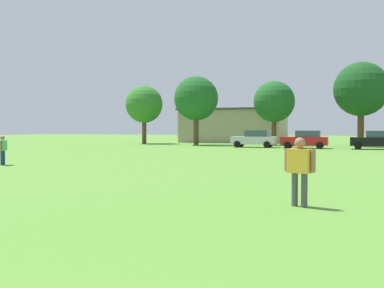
{
  "coord_description": "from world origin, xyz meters",
  "views": [
    {
      "loc": [
        3.59,
        -0.57,
        2.0
      ],
      "look_at": [
        0.26,
        9.01,
        1.62
      ],
      "focal_mm": 42.64,
      "sensor_mm": 36.0,
      "label": 1
    }
  ],
  "objects_px": {
    "adult_bystander": "(300,166)",
    "tree_right": "(274,102)",
    "parked_car_red_1": "(305,139)",
    "tree_far_right": "(361,89)",
    "parked_car_black_2": "(376,140)",
    "tree_far_left": "(144,104)",
    "tree_left": "(196,99)",
    "parked_car_silver_0": "(255,139)",
    "bystander_near_trees": "(3,148)"
  },
  "relations": [
    {
      "from": "adult_bystander",
      "to": "tree_far_left",
      "type": "xyz_separation_m",
      "value": [
        -22.52,
        38.77,
        3.72
      ]
    },
    {
      "from": "tree_left",
      "to": "tree_far_right",
      "type": "bearing_deg",
      "value": 7.97
    },
    {
      "from": "tree_right",
      "to": "tree_left",
      "type": "bearing_deg",
      "value": -162.11
    },
    {
      "from": "parked_car_black_2",
      "to": "tree_far_left",
      "type": "xyz_separation_m",
      "value": [
        -25.92,
        6.5,
        3.89
      ]
    },
    {
      "from": "bystander_near_trees",
      "to": "tree_far_left",
      "type": "bearing_deg",
      "value": 172.97
    },
    {
      "from": "tree_far_left",
      "to": "tree_far_right",
      "type": "height_order",
      "value": "tree_far_right"
    },
    {
      "from": "tree_left",
      "to": "bystander_near_trees",
      "type": "bearing_deg",
      "value": -91.96
    },
    {
      "from": "adult_bystander",
      "to": "parked_car_black_2",
      "type": "height_order",
      "value": "adult_bystander"
    },
    {
      "from": "adult_bystander",
      "to": "tree_far_left",
      "type": "bearing_deg",
      "value": -41.63
    },
    {
      "from": "parked_car_silver_0",
      "to": "tree_far_right",
      "type": "distance_m",
      "value": 12.78
    },
    {
      "from": "parked_car_red_1",
      "to": "parked_car_black_2",
      "type": "relative_size",
      "value": 1.0
    },
    {
      "from": "parked_car_red_1",
      "to": "parked_car_black_2",
      "type": "height_order",
      "value": "same"
    },
    {
      "from": "adult_bystander",
      "to": "tree_far_right",
      "type": "bearing_deg",
      "value": -75.01
    },
    {
      "from": "parked_car_red_1",
      "to": "tree_far_right",
      "type": "bearing_deg",
      "value": -127.49
    },
    {
      "from": "tree_far_left",
      "to": "tree_right",
      "type": "height_order",
      "value": "tree_right"
    },
    {
      "from": "parked_car_silver_0",
      "to": "parked_car_red_1",
      "type": "distance_m",
      "value": 4.92
    },
    {
      "from": "parked_car_red_1",
      "to": "adult_bystander",
      "type": "bearing_deg",
      "value": 94.98
    },
    {
      "from": "bystander_near_trees",
      "to": "tree_far_right",
      "type": "bearing_deg",
      "value": 131.04
    },
    {
      "from": "tree_left",
      "to": "tree_far_left",
      "type": "bearing_deg",
      "value": 163.87
    },
    {
      "from": "adult_bystander",
      "to": "tree_right",
      "type": "height_order",
      "value": "tree_right"
    },
    {
      "from": "parked_car_red_1",
      "to": "tree_far_left",
      "type": "xyz_separation_m",
      "value": [
        -19.69,
        6.28,
        3.89
      ]
    },
    {
      "from": "parked_car_black_2",
      "to": "tree_far_left",
      "type": "distance_m",
      "value": 27.01
    },
    {
      "from": "tree_far_right",
      "to": "tree_right",
      "type": "bearing_deg",
      "value": 178.45
    },
    {
      "from": "tree_far_left",
      "to": "parked_car_red_1",
      "type": "bearing_deg",
      "value": -17.69
    },
    {
      "from": "parked_car_black_2",
      "to": "tree_right",
      "type": "height_order",
      "value": "tree_right"
    },
    {
      "from": "tree_right",
      "to": "parked_car_red_1",
      "type": "bearing_deg",
      "value": -59.44
    },
    {
      "from": "adult_bystander",
      "to": "parked_car_red_1",
      "type": "bearing_deg",
      "value": -66.8
    },
    {
      "from": "tree_far_right",
      "to": "tree_left",
      "type": "bearing_deg",
      "value": -172.03
    },
    {
      "from": "adult_bystander",
      "to": "parked_car_red_1",
      "type": "relative_size",
      "value": 0.4
    },
    {
      "from": "adult_bystander",
      "to": "parked_car_silver_0",
      "type": "distance_m",
      "value": 33.74
    },
    {
      "from": "parked_car_silver_0",
      "to": "tree_right",
      "type": "distance_m",
      "value": 7.63
    },
    {
      "from": "parked_car_red_1",
      "to": "parked_car_black_2",
      "type": "distance_m",
      "value": 6.24
    },
    {
      "from": "parked_car_silver_0",
      "to": "tree_far_right",
      "type": "height_order",
      "value": "tree_far_right"
    },
    {
      "from": "tree_left",
      "to": "tree_far_right",
      "type": "height_order",
      "value": "tree_far_right"
    },
    {
      "from": "parked_car_red_1",
      "to": "bystander_near_trees",
      "type": "bearing_deg",
      "value": 61.81
    },
    {
      "from": "parked_car_red_1",
      "to": "tree_left",
      "type": "distance_m",
      "value": 13.68
    },
    {
      "from": "tree_far_left",
      "to": "tree_left",
      "type": "bearing_deg",
      "value": -16.13
    },
    {
      "from": "parked_car_red_1",
      "to": "tree_far_right",
      "type": "xyz_separation_m",
      "value": [
        5.04,
        6.57,
        5.07
      ]
    },
    {
      "from": "bystander_near_trees",
      "to": "tree_right",
      "type": "relative_size",
      "value": 0.22
    },
    {
      "from": "adult_bystander",
      "to": "bystander_near_trees",
      "type": "xyz_separation_m",
      "value": [
        -16.12,
        7.7,
        -0.11
      ]
    },
    {
      "from": "tree_far_left",
      "to": "tree_far_right",
      "type": "xyz_separation_m",
      "value": [
        24.72,
        0.29,
        1.18
      ]
    },
    {
      "from": "parked_car_red_1",
      "to": "parked_car_black_2",
      "type": "xyz_separation_m",
      "value": [
        6.24,
        -0.22,
        0.0
      ]
    },
    {
      "from": "bystander_near_trees",
      "to": "tree_far_right",
      "type": "xyz_separation_m",
      "value": [
        18.33,
        31.36,
        5.0
      ]
    },
    {
      "from": "tree_far_left",
      "to": "tree_far_right",
      "type": "distance_m",
      "value": 24.75
    },
    {
      "from": "parked_car_silver_0",
      "to": "parked_car_black_2",
      "type": "distance_m",
      "value": 11.16
    },
    {
      "from": "tree_far_left",
      "to": "tree_left",
      "type": "distance_m",
      "value": 7.7
    },
    {
      "from": "parked_car_red_1",
      "to": "tree_far_left",
      "type": "distance_m",
      "value": 21.03
    },
    {
      "from": "bystander_near_trees",
      "to": "parked_car_red_1",
      "type": "bearing_deg",
      "value": 133.15
    },
    {
      "from": "parked_car_silver_0",
      "to": "tree_far_right",
      "type": "bearing_deg",
      "value": -147.98
    },
    {
      "from": "bystander_near_trees",
      "to": "tree_left",
      "type": "bearing_deg",
      "value": 159.38
    }
  ]
}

